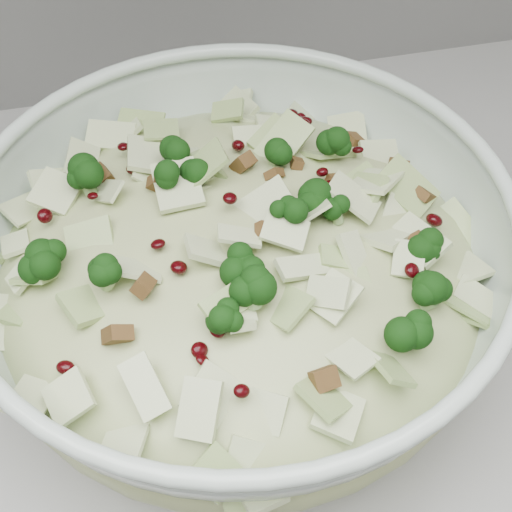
% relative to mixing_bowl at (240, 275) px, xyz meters
% --- Properties ---
extents(mixing_bowl, '(0.50, 0.50, 0.16)m').
position_rel_mixing_bowl_xyz_m(mixing_bowl, '(0.00, 0.00, 0.00)').
color(mixing_bowl, silver).
rests_on(mixing_bowl, counter).
extents(salad, '(0.49, 0.49, 0.17)m').
position_rel_mixing_bowl_xyz_m(salad, '(0.00, 0.00, 0.03)').
color(salad, '#B8C687').
rests_on(salad, mixing_bowl).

